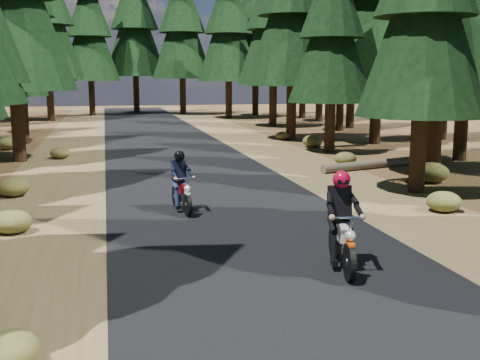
% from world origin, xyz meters
% --- Properties ---
extents(ground, '(120.00, 120.00, 0.00)m').
position_xyz_m(ground, '(0.00, 0.00, 0.00)').
color(ground, '#4C331B').
rests_on(ground, ground).
extents(road, '(6.00, 100.00, 0.01)m').
position_xyz_m(road, '(0.00, 5.00, 0.01)').
color(road, black).
rests_on(road, ground).
extents(shoulder_l, '(3.20, 100.00, 0.01)m').
position_xyz_m(shoulder_l, '(-4.60, 5.00, 0.00)').
color(shoulder_l, brown).
rests_on(shoulder_l, ground).
extents(shoulder_r, '(3.20, 100.00, 0.01)m').
position_xyz_m(shoulder_r, '(4.60, 5.00, 0.00)').
color(shoulder_r, brown).
rests_on(shoulder_r, ground).
extents(log_near, '(5.68, 2.24, 0.32)m').
position_xyz_m(log_near, '(7.32, 9.24, 0.16)').
color(log_near, '#4C4233').
rests_on(log_near, ground).
extents(understory_shrubs, '(15.83, 30.03, 0.65)m').
position_xyz_m(understory_shrubs, '(1.63, 7.47, 0.27)').
color(understory_shrubs, '#474C1E').
rests_on(understory_shrubs, ground).
extents(rider_lead, '(0.93, 2.05, 1.76)m').
position_xyz_m(rider_lead, '(1.10, -1.88, 0.59)').
color(rider_lead, silver).
rests_on(rider_lead, road).
extents(rider_follow, '(0.75, 1.79, 1.54)m').
position_xyz_m(rider_follow, '(-1.11, 3.37, 0.52)').
color(rider_follow, maroon).
rests_on(rider_follow, road).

